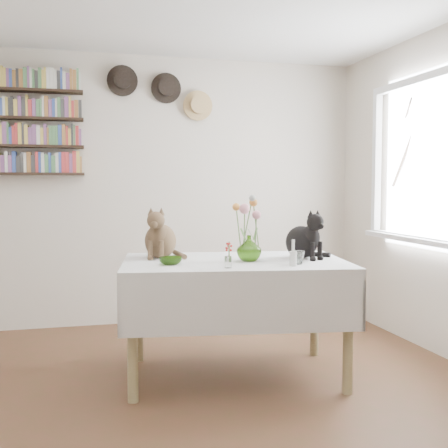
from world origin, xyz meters
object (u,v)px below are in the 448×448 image
object	(u,v)px
dining_table	(235,289)
black_cat	(301,234)
tabby_cat	(160,232)
bookshelf_unit	(24,123)
flower_vase	(249,248)

from	to	relation	value
dining_table	black_cat	size ratio (longest dim) A/B	4.67
tabby_cat	bookshelf_unit	distance (m)	1.85
dining_table	black_cat	distance (m)	0.60
dining_table	bookshelf_unit	bearing A→B (deg)	132.72
black_cat	bookshelf_unit	distance (m)	2.65
dining_table	tabby_cat	world-z (taller)	tabby_cat
dining_table	flower_vase	distance (m)	0.30
tabby_cat	black_cat	distance (m)	0.98
dining_table	tabby_cat	size ratio (longest dim) A/B	4.46
black_cat	flower_vase	xyz separation A→B (m)	(-0.39, -0.04, -0.09)
flower_vase	tabby_cat	bearing A→B (deg)	148.03
black_cat	flower_vase	world-z (taller)	black_cat
flower_vase	bookshelf_unit	bearing A→B (deg)	133.12
dining_table	black_cat	world-z (taller)	black_cat
bookshelf_unit	flower_vase	bearing A→B (deg)	-46.88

